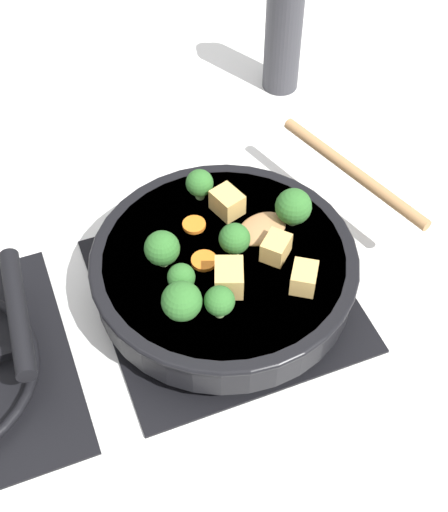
# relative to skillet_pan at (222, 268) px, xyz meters

# --- Properties ---
(ground_plane) EXTENTS (2.40, 2.40, 0.00)m
(ground_plane) POSITION_rel_skillet_pan_xyz_m (-0.00, -0.00, -0.06)
(ground_plane) COLOR silver
(front_burner_grate) EXTENTS (0.31, 0.31, 0.03)m
(front_burner_grate) POSITION_rel_skillet_pan_xyz_m (-0.00, -0.00, -0.04)
(front_burner_grate) COLOR black
(front_burner_grate) RESTS_ON ground_plane
(skillet_pan) EXTENTS (0.33, 0.43, 0.05)m
(skillet_pan) POSITION_rel_skillet_pan_xyz_m (0.00, 0.00, 0.00)
(skillet_pan) COLOR black
(skillet_pan) RESTS_ON front_burner_grate
(wooden_spoon) EXTENTS (0.25, 0.24, 0.02)m
(wooden_spoon) POSITION_rel_skillet_pan_xyz_m (0.05, -0.15, 0.03)
(wooden_spoon) COLOR #A87A4C
(wooden_spoon) RESTS_ON skillet_pan
(tofu_cube_center_large) EXTENTS (0.05, 0.05, 0.03)m
(tofu_cube_center_large) POSITION_rel_skillet_pan_xyz_m (-0.05, 0.01, 0.04)
(tofu_cube_center_large) COLOR tan
(tofu_cube_center_large) RESTS_ON skillet_pan
(tofu_cube_near_handle) EXTENTS (0.05, 0.04, 0.03)m
(tofu_cube_near_handle) POSITION_rel_skillet_pan_xyz_m (0.07, -0.03, 0.04)
(tofu_cube_near_handle) COLOR tan
(tofu_cube_near_handle) RESTS_ON skillet_pan
(tofu_cube_east_chunk) EXTENTS (0.05, 0.04, 0.03)m
(tofu_cube_east_chunk) POSITION_rel_skillet_pan_xyz_m (-0.08, -0.07, 0.04)
(tofu_cube_east_chunk) COLOR tan
(tofu_cube_east_chunk) RESTS_ON skillet_pan
(tofu_cube_west_chunk) EXTENTS (0.04, 0.04, 0.03)m
(tofu_cube_west_chunk) POSITION_rel_skillet_pan_xyz_m (-0.02, -0.06, 0.04)
(tofu_cube_west_chunk) COLOR tan
(tofu_cube_west_chunk) RESTS_ON skillet_pan
(broccoli_floret_near_spoon) EXTENTS (0.05, 0.05, 0.05)m
(broccoli_floret_near_spoon) POSITION_rel_skillet_pan_xyz_m (-0.07, 0.07, 0.05)
(broccoli_floret_near_spoon) COLOR #709956
(broccoli_floret_near_spoon) RESTS_ON skillet_pan
(broccoli_floret_center_top) EXTENTS (0.03, 0.03, 0.04)m
(broccoli_floret_center_top) POSITION_rel_skillet_pan_xyz_m (-0.03, 0.06, 0.05)
(broccoli_floret_center_top) COLOR #709956
(broccoli_floret_center_top) RESTS_ON skillet_pan
(broccoli_floret_east_rim) EXTENTS (0.04, 0.04, 0.05)m
(broccoli_floret_east_rim) POSITION_rel_skillet_pan_xyz_m (0.00, -0.02, 0.05)
(broccoli_floret_east_rim) COLOR #709956
(broccoli_floret_east_rim) RESTS_ON skillet_pan
(broccoli_floret_west_rim) EXTENTS (0.04, 0.04, 0.05)m
(broccoli_floret_west_rim) POSITION_rel_skillet_pan_xyz_m (0.02, 0.07, 0.05)
(broccoli_floret_west_rim) COLOR #709956
(broccoli_floret_west_rim) RESTS_ON skillet_pan
(broccoli_floret_north_edge) EXTENTS (0.05, 0.05, 0.05)m
(broccoli_floret_north_edge) POSITION_rel_skillet_pan_xyz_m (0.02, -0.10, 0.05)
(broccoli_floret_north_edge) COLOR #709956
(broccoli_floret_north_edge) RESTS_ON skillet_pan
(broccoli_floret_south_cluster) EXTENTS (0.03, 0.03, 0.04)m
(broccoli_floret_south_cluster) POSITION_rel_skillet_pan_xyz_m (-0.08, 0.03, 0.05)
(broccoli_floret_south_cluster) COLOR #709956
(broccoli_floret_south_cluster) RESTS_ON skillet_pan
(broccoli_floret_mid_floret) EXTENTS (0.04, 0.04, 0.04)m
(broccoli_floret_mid_floret) POSITION_rel_skillet_pan_xyz_m (0.10, -0.01, 0.05)
(broccoli_floret_mid_floret) COLOR #709956
(broccoli_floret_mid_floret) RESTS_ON skillet_pan
(carrot_slice_orange_thin) EXTENTS (0.03, 0.03, 0.01)m
(carrot_slice_orange_thin) POSITION_rel_skillet_pan_xyz_m (0.00, 0.02, 0.03)
(carrot_slice_orange_thin) COLOR orange
(carrot_slice_orange_thin) RESTS_ON skillet_pan
(carrot_slice_near_center) EXTENTS (0.03, 0.03, 0.01)m
(carrot_slice_near_center) POSITION_rel_skillet_pan_xyz_m (0.06, 0.01, 0.03)
(carrot_slice_near_center) COLOR orange
(carrot_slice_near_center) RESTS_ON skillet_pan
(pepper_mill) EXTENTS (0.06, 0.06, 0.23)m
(pepper_mill) POSITION_rel_skillet_pan_xyz_m (0.38, -0.25, 0.05)
(pepper_mill) COLOR #333338
(pepper_mill) RESTS_ON ground_plane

